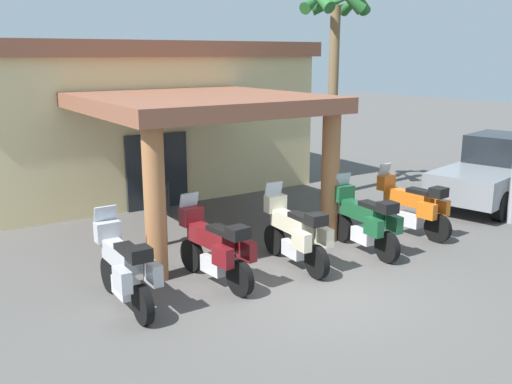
# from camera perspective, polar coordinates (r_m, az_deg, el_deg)

# --- Properties ---
(ground_plane) EXTENTS (80.00, 80.00, 0.00)m
(ground_plane) POSITION_cam_1_polar(r_m,az_deg,el_deg) (10.64, 6.51, -9.89)
(ground_plane) COLOR #514F4C
(motel_building) EXTENTS (11.43, 10.93, 4.59)m
(motel_building) POSITION_cam_1_polar(r_m,az_deg,el_deg) (18.22, -13.26, 7.35)
(motel_building) COLOR beige
(motel_building) RESTS_ON ground_plane
(motorcycle_silver) EXTENTS (0.71, 2.21, 1.61)m
(motorcycle_silver) POSITION_cam_1_polar(r_m,az_deg,el_deg) (9.97, -13.00, -7.48)
(motorcycle_silver) COLOR black
(motorcycle_silver) RESTS_ON ground_plane
(motorcycle_maroon) EXTENTS (0.74, 2.21, 1.61)m
(motorcycle_maroon) POSITION_cam_1_polar(r_m,az_deg,el_deg) (10.73, -4.11, -5.61)
(motorcycle_maroon) COLOR black
(motorcycle_maroon) RESTS_ON ground_plane
(motorcycle_cream) EXTENTS (0.73, 2.21, 1.61)m
(motorcycle_cream) POSITION_cam_1_polar(r_m,az_deg,el_deg) (11.57, 3.98, -4.16)
(motorcycle_cream) COLOR black
(motorcycle_cream) RESTS_ON ground_plane
(motorcycle_green) EXTENTS (0.74, 2.21, 1.61)m
(motorcycle_green) POSITION_cam_1_polar(r_m,az_deg,el_deg) (12.61, 10.86, -2.86)
(motorcycle_green) COLOR black
(motorcycle_green) RESTS_ON ground_plane
(motorcycle_orange) EXTENTS (0.74, 2.21, 1.61)m
(motorcycle_orange) POSITION_cam_1_polar(r_m,az_deg,el_deg) (14.07, 15.31, -1.38)
(motorcycle_orange) COLOR black
(motorcycle_orange) RESTS_ON ground_plane
(pedestrian) EXTENTS (0.51, 0.32, 1.67)m
(pedestrian) POSITION_cam_1_polar(r_m,az_deg,el_deg) (12.90, -9.58, -1.20)
(pedestrian) COLOR #3F334C
(pedestrian) RESTS_ON ground_plane
(pickup_truck_gray) EXTENTS (5.49, 3.01, 1.95)m
(pickup_truck_gray) POSITION_cam_1_polar(r_m,az_deg,el_deg) (17.89, 22.97, 1.96)
(pickup_truck_gray) COLOR black
(pickup_truck_gray) RESTS_ON ground_plane
(palm_tree_near_portico) EXTENTS (1.99, 2.13, 6.38)m
(palm_tree_near_portico) POSITION_cam_1_polar(r_m,az_deg,el_deg) (17.23, 8.00, 15.50)
(palm_tree_near_portico) COLOR brown
(palm_tree_near_portico) RESTS_ON ground_plane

